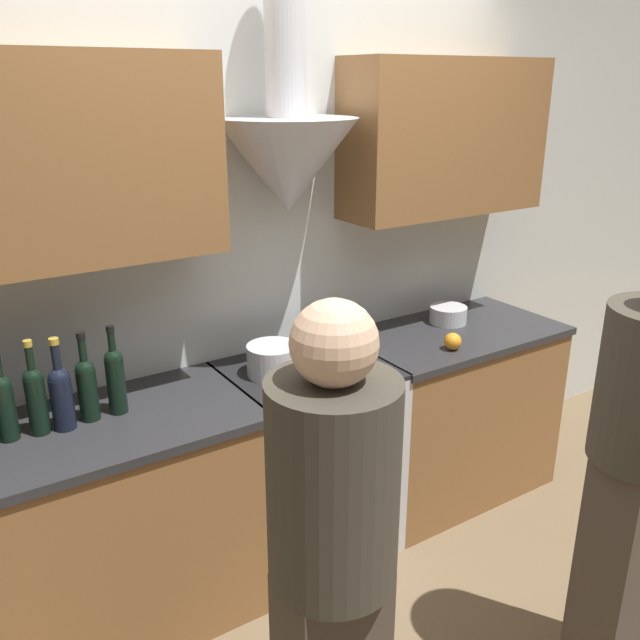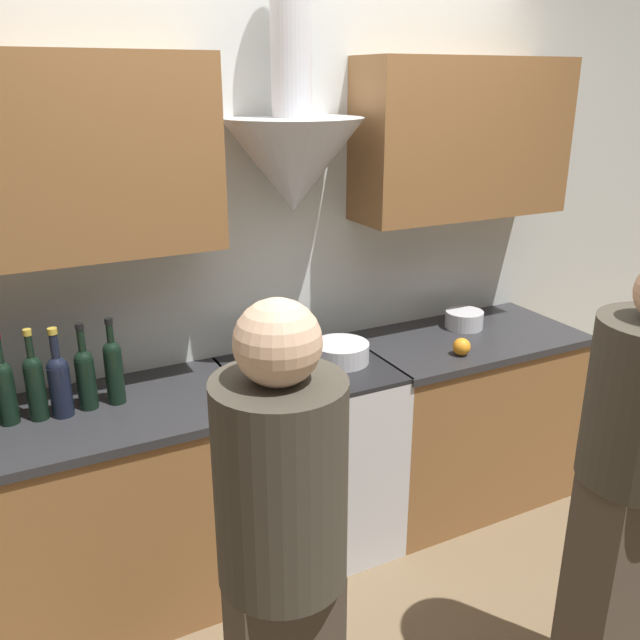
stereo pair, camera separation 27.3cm
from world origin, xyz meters
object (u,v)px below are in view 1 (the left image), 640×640
object	(u,v)px
wine_bottle_8	(115,377)
saucepan	(448,315)
stock_pot	(273,360)
stove_range	(308,458)
wine_bottle_4	(4,403)
wine_bottle_5	(36,397)
wine_bottle_7	(87,386)
orange_fruit	(453,341)
person_foreground_left	(332,570)
mixing_bowl	(337,352)
wine_bottle_6	(61,394)

from	to	relation	value
wine_bottle_8	saucepan	bearing A→B (deg)	1.77
stock_pot	saucepan	distance (m)	1.06
wine_bottle_8	saucepan	distance (m)	1.71
stove_range	wine_bottle_4	distance (m)	1.31
wine_bottle_5	stove_range	bearing A→B (deg)	-2.00
stove_range	saucepan	bearing A→B (deg)	6.03
wine_bottle_5	wine_bottle_7	size ratio (longest dim) A/B	1.03
orange_fruit	person_foreground_left	distance (m)	1.59
mixing_bowl	wine_bottle_4	bearing A→B (deg)	177.68
wine_bottle_7	wine_bottle_8	bearing A→B (deg)	-0.97
wine_bottle_4	wine_bottle_7	world-z (taller)	wine_bottle_4
wine_bottle_5	saucepan	distance (m)	1.99
mixing_bowl	orange_fruit	xyz separation A→B (m)	(0.52, -0.18, -0.00)
stock_pot	person_foreground_left	world-z (taller)	person_foreground_left
stove_range	wine_bottle_8	distance (m)	0.99
wine_bottle_8	stove_range	bearing A→B (deg)	-3.08
mixing_bowl	saucepan	size ratio (longest dim) A/B	1.32
wine_bottle_6	wine_bottle_7	distance (m)	0.10
wine_bottle_7	mixing_bowl	size ratio (longest dim) A/B	1.36
wine_bottle_8	mixing_bowl	bearing A→B (deg)	-2.77
stove_range	orange_fruit	xyz separation A→B (m)	(0.67, -0.18, 0.48)
wine_bottle_6	wine_bottle_4	bearing A→B (deg)	171.79
wine_bottle_7	wine_bottle_8	world-z (taller)	wine_bottle_8
wine_bottle_6	wine_bottle_8	bearing A→B (deg)	5.25
wine_bottle_4	orange_fruit	bearing A→B (deg)	-7.24
wine_bottle_5	wine_bottle_8	distance (m)	0.28
person_foreground_left	wine_bottle_8	bearing A→B (deg)	98.84
wine_bottle_4	wine_bottle_5	distance (m)	0.10
orange_fruit	stock_pot	bearing A→B (deg)	165.69
wine_bottle_8	wine_bottle_7	bearing A→B (deg)	179.03
stove_range	person_foreground_left	bearing A→B (deg)	-119.26
wine_bottle_7	stove_range	bearing A→B (deg)	-2.84
saucepan	wine_bottle_5	bearing A→B (deg)	-178.32
wine_bottle_8	wine_bottle_6	bearing A→B (deg)	-174.75
wine_bottle_5	wine_bottle_6	xyz separation A→B (m)	(0.08, -0.01, -0.01)
wine_bottle_7	orange_fruit	world-z (taller)	wine_bottle_7
wine_bottle_5	wine_bottle_6	distance (m)	0.08
stock_pot	wine_bottle_6	bearing A→B (deg)	-179.92
wine_bottle_8	mixing_bowl	distance (m)	0.96
orange_fruit	saucepan	bearing A→B (deg)	49.87
stove_range	wine_bottle_5	distance (m)	1.22
stove_range	wine_bottle_5	xyz separation A→B (m)	(-1.08, 0.04, 0.58)
wine_bottle_4	wine_bottle_8	xyz separation A→B (m)	(0.38, -0.01, 0.00)
wine_bottle_6	wine_bottle_8	world-z (taller)	same
orange_fruit	person_foreground_left	size ratio (longest dim) A/B	0.05
wine_bottle_4	orange_fruit	world-z (taller)	wine_bottle_4
person_foreground_left	wine_bottle_5	bearing A→B (deg)	111.75
stock_pot	wine_bottle_7	bearing A→B (deg)	178.57
stove_range	orange_fruit	distance (m)	0.84
stove_range	wine_bottle_6	xyz separation A→B (m)	(-1.00, 0.02, 0.57)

